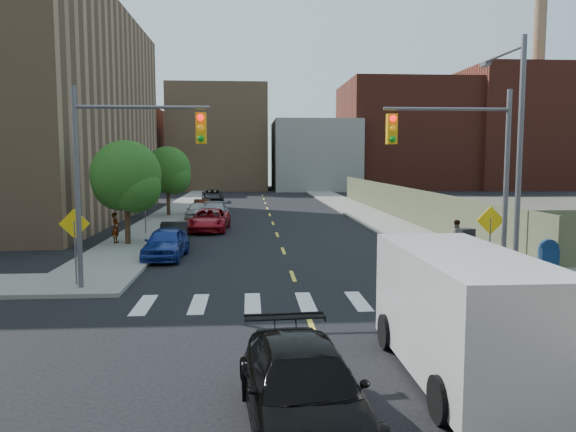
{
  "coord_description": "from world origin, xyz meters",
  "views": [
    {
      "loc": [
        -1.7,
        -13.47,
        4.58
      ],
      "look_at": [
        0.06,
        11.55,
        2.0
      ],
      "focal_mm": 35.0,
      "sensor_mm": 36.0,
      "label": 1
    }
  ],
  "objects": [
    {
      "name": "bg_bldg_fareast",
      "position": [
        38.0,
        70.0,
        9.0
      ],
      "size": [
        14.0,
        16.0,
        18.0
      ],
      "primitive_type": "cube",
      "color": "#592319",
      "rests_on": "ground"
    },
    {
      "name": "ground",
      "position": [
        0.0,
        0.0,
        0.0
      ],
      "size": [
        160.0,
        160.0,
        0.0
      ],
      "primitive_type": "plane",
      "color": "black",
      "rests_on": "ground"
    },
    {
      "name": "parked_car_grey",
      "position": [
        -5.5,
        45.9,
        0.68
      ],
      "size": [
        2.62,
        5.03,
        1.35
      ],
      "primitive_type": "imported",
      "rotation": [
        0.0,
        0.0,
        0.08
      ],
      "color": "black",
      "rests_on": "ground"
    },
    {
      "name": "cargo_van",
      "position": [
        2.72,
        -2.2,
        1.41
      ],
      "size": [
        2.48,
        5.88,
        2.69
      ],
      "rotation": [
        0.0,
        0.0,
        0.0
      ],
      "color": "silver",
      "rests_on": "ground"
    },
    {
      "name": "parked_car_white",
      "position": [
        -5.5,
        28.47,
        0.68
      ],
      "size": [
        1.7,
        4.05,
        1.37
      ],
      "primitive_type": "imported",
      "rotation": [
        0.0,
        0.0,
        -0.02
      ],
      "color": "#B4B4B4",
      "rests_on": "ground"
    },
    {
      "name": "black_sedan",
      "position": [
        -0.8,
        -4.45,
        0.71
      ],
      "size": [
        2.35,
        5.03,
        1.42
      ],
      "primitive_type": "imported",
      "rotation": [
        0.0,
        0.0,
        0.08
      ],
      "color": "black",
      "rests_on": "ground"
    },
    {
      "name": "sidewalk_ne",
      "position": [
        7.75,
        41.5,
        0.07
      ],
      "size": [
        3.5,
        73.0,
        0.15
      ],
      "primitive_type": "cube",
      "color": "gray",
      "rests_on": "ground"
    },
    {
      "name": "pedestrian_west",
      "position": [
        -8.68,
        16.33,
        0.95
      ],
      "size": [
        0.42,
        0.61,
        1.6
      ],
      "primitive_type": "imported",
      "rotation": [
        0.0,
        0.0,
        1.5
      ],
      "color": "gray",
      "rests_on": "sidewalk_nw"
    },
    {
      "name": "warn_sign_ne",
      "position": [
        7.2,
        6.5,
        1.99
      ],
      "size": [
        1.06,
        0.06,
        2.83
      ],
      "color": "#59595E",
      "rests_on": "ground"
    },
    {
      "name": "fence_north",
      "position": [
        9.6,
        28.0,
        1.25
      ],
      "size": [
        0.12,
        44.0,
        2.5
      ],
      "primitive_type": "cube",
      "color": "#5E6143",
      "rests_on": "ground"
    },
    {
      "name": "bg_bldg_west",
      "position": [
        -22.0,
        70.0,
        6.0
      ],
      "size": [
        14.0,
        18.0,
        12.0
      ],
      "primitive_type": "cube",
      "color": "#592319",
      "rests_on": "ground"
    },
    {
      "name": "streetlight_ne",
      "position": [
        8.2,
        6.9,
        5.22
      ],
      "size": [
        0.25,
        3.7,
        9.0
      ],
      "color": "#59595E",
      "rests_on": "ground"
    },
    {
      "name": "payphone",
      "position": [
        6.3,
        6.57,
        1.07
      ],
      "size": [
        0.63,
        0.56,
        1.85
      ],
      "primitive_type": "cube",
      "rotation": [
        0.0,
        0.0,
        0.22
      ],
      "color": "black",
      "rests_on": "sidewalk_ne"
    },
    {
      "name": "warn_sign_nw",
      "position": [
        -7.8,
        6.5,
        1.99
      ],
      "size": [
        1.06,
        0.06,
        2.83
      ],
      "color": "#59595E",
      "rests_on": "ground"
    },
    {
      "name": "mailbox",
      "position": [
        9.2,
        6.0,
        0.88
      ],
      "size": [
        0.68,
        0.56,
        1.51
      ],
      "rotation": [
        0.0,
        0.0,
        -0.16
      ],
      "color": "navy",
      "rests_on": "sidewalk_ne"
    },
    {
      "name": "parked_car_red",
      "position": [
        -4.2,
        22.02,
        0.7
      ],
      "size": [
        2.63,
        5.18,
        1.4
      ],
      "primitive_type": "imported",
      "rotation": [
        0.0,
        0.0,
        -0.06
      ],
      "color": "#A2101B",
      "rests_on": "ground"
    },
    {
      "name": "parked_car_maroon",
      "position": [
        -5.5,
        32.53,
        0.62
      ],
      "size": [
        1.54,
        3.82,
        1.23
      ],
      "primitive_type": "imported",
      "rotation": [
        0.0,
        0.0,
        0.06
      ],
      "color": "#3D140C",
      "rests_on": "ground"
    },
    {
      "name": "parked_car_blue",
      "position": [
        -5.5,
        12.27,
        0.72
      ],
      "size": [
        1.9,
        4.3,
        1.44
      ],
      "primitive_type": "imported",
      "rotation": [
        0.0,
        0.0,
        -0.05
      ],
      "color": "navy",
      "rests_on": "ground"
    },
    {
      "name": "parked_car_black",
      "position": [
        -5.5,
        15.28,
        0.66
      ],
      "size": [
        1.6,
        4.05,
        1.31
      ],
      "primitive_type": "imported",
      "rotation": [
        0.0,
        0.0,
        0.05
      ],
      "color": "black",
      "rests_on": "ground"
    },
    {
      "name": "sidewalk_nw",
      "position": [
        -7.75,
        41.5,
        0.07
      ],
      "size": [
        3.5,
        73.0,
        0.15
      ],
      "primitive_type": "cube",
      "color": "gray",
      "rests_on": "ground"
    },
    {
      "name": "parked_car_silver",
      "position": [
        -4.2,
        27.13,
        0.69
      ],
      "size": [
        2.03,
        4.82,
        1.39
      ],
      "primitive_type": "imported",
      "rotation": [
        0.0,
        0.0,
        -0.02
      ],
      "color": "#999BA0",
      "rests_on": "ground"
    },
    {
      "name": "tree_west_far",
      "position": [
        -8.0,
        31.05,
        3.48
      ],
      "size": [
        3.66,
        3.64,
        5.52
      ],
      "color": "#332114",
      "rests_on": "ground"
    },
    {
      "name": "warn_sign_midwest",
      "position": [
        -7.8,
        20.0,
        1.99
      ],
      "size": [
        1.06,
        0.06,
        2.83
      ],
      "color": "#59595E",
      "rests_on": "ground"
    },
    {
      "name": "tree_west_near",
      "position": [
        -8.0,
        16.05,
        3.48
      ],
      "size": [
        3.66,
        3.64,
        5.52
      ],
      "color": "#332114",
      "rests_on": "ground"
    },
    {
      "name": "bg_bldg_east",
      "position": [
        22.0,
        72.0,
        8.0
      ],
      "size": [
        18.0,
        18.0,
        16.0
      ],
      "primitive_type": "cube",
      "color": "#592319",
      "rests_on": "ground"
    },
    {
      "name": "pedestrian_east",
      "position": [
        8.05,
        12.15,
        0.92
      ],
      "size": [
        0.83,
        0.7,
        1.55
      ],
      "primitive_type": "imported",
      "rotation": [
        0.0,
        0.0,
        2.98
      ],
      "color": "gray",
      "rests_on": "sidewalk_ne"
    },
    {
      "name": "bg_bldg_center",
      "position": [
        8.0,
        70.0,
        5.0
      ],
      "size": [
        12.0,
        16.0,
        10.0
      ],
      "primitive_type": "cube",
      "color": "gray",
      "rests_on": "ground"
    },
    {
      "name": "signal_ne",
      "position": [
        5.98,
        6.0,
        4.53
      ],
      "size": [
        4.59,
        0.3,
        7.0
      ],
      "color": "#59595E",
      "rests_on": "ground"
    },
    {
      "name": "bg_bldg_midwest",
      "position": [
        -6.0,
        72.0,
        7.5
      ],
      "size": [
        14.0,
        16.0,
        15.0
      ],
      "primitive_type": "cube",
      "color": "#8C6B4C",
      "rests_on": "ground"
    },
    {
      "name": "smokestack",
      "position": [
        42.0,
        70.0,
        14.0
      ],
      "size": [
        1.8,
        1.8,
        28.0
      ],
      "primitive_type": "cylinder",
      "color": "#8C6B4C",
      "rests_on": "ground"
    },
    {
      "name": "signal_nw",
      "position": [
        -5.98,
        6.0,
        4.53
      ],
      "size": [
        4.59,
        0.3,
        7.0
      ],
      "color": "#59595E",
      "rests_on": "ground"
    }
  ]
}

